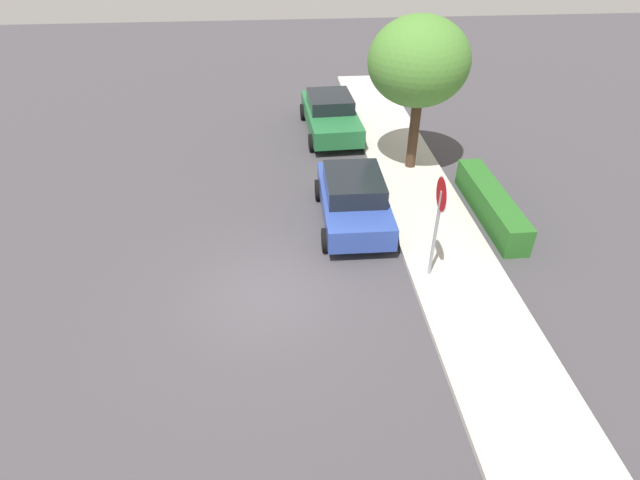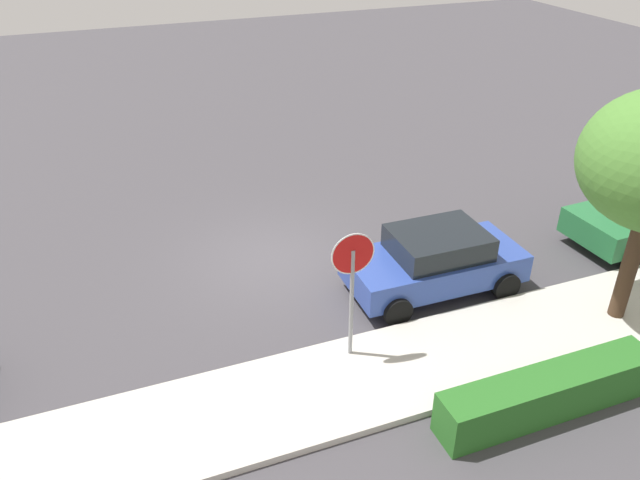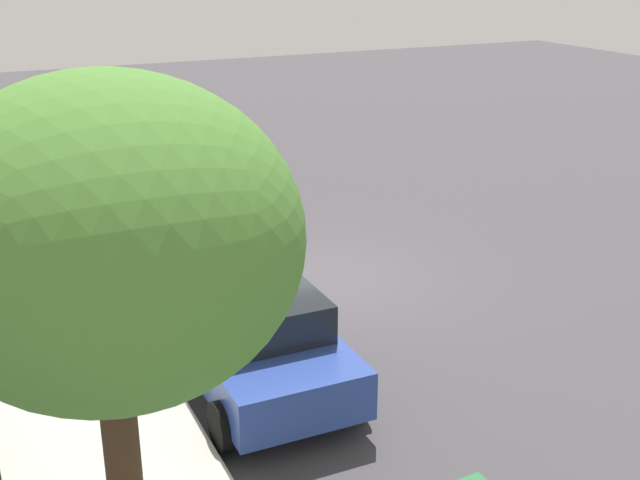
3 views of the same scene
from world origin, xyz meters
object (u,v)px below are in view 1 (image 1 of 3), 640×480
at_px(stop_sign, 439,211).
at_px(parked_car_green, 330,114).
at_px(street_tree_near_corner, 419,62).
at_px(parked_car_blue, 353,198).

xyz_separation_m(stop_sign, parked_car_green, (-9.14, -1.51, -1.20)).
bearing_deg(stop_sign, parked_car_green, -170.62).
xyz_separation_m(parked_car_green, street_tree_near_corner, (3.22, 2.34, 2.83)).
bearing_deg(parked_car_blue, street_tree_near_corner, 143.70).
bearing_deg(parked_car_blue, parked_car_green, 179.88).
height_order(parked_car_blue, parked_car_green, parked_car_blue).
relative_size(parked_car_blue, parked_car_green, 0.86).
bearing_deg(stop_sign, street_tree_near_corner, 172.02).
bearing_deg(street_tree_near_corner, stop_sign, -7.98).
xyz_separation_m(stop_sign, parked_car_blue, (-2.72, -1.52, -1.19)).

